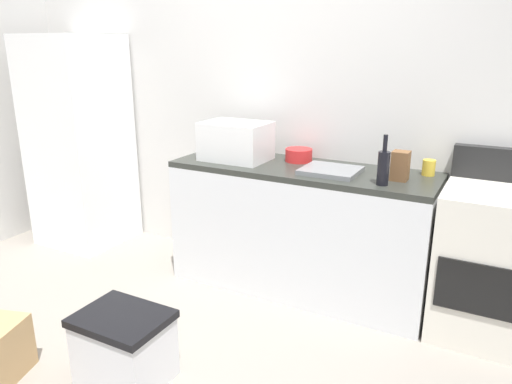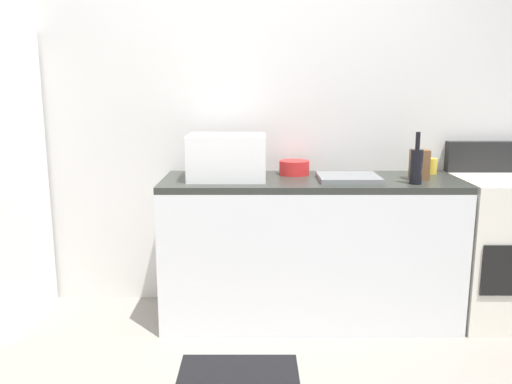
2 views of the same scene
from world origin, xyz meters
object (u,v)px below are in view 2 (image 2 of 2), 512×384
stove_oven (500,246)px  wine_bottle (414,165)px  microwave (225,157)px  coffee_mug (428,166)px  knife_block (417,164)px  mixing_bowl (292,168)px

stove_oven → wine_bottle: (-0.63, -0.18, 0.54)m
microwave → coffee_mug: microwave is taller
microwave → wine_bottle: 1.11m
wine_bottle → coffee_mug: bearing=60.4°
microwave → coffee_mug: bearing=8.6°
stove_oven → coffee_mug: 0.67m
microwave → coffee_mug: size_ratio=4.60×
stove_oven → knife_block: bearing=-176.9°
wine_bottle → knife_block: bearing=66.8°
knife_block → coffee_mug: bearing=56.0°
wine_bottle → coffee_mug: size_ratio=3.00×
stove_oven → mixing_bowl: (-1.31, 0.14, 0.48)m
coffee_mug → wine_bottle: bearing=-119.6°
wine_bottle → mixing_bowl: (-0.68, 0.32, -0.06)m
microwave → knife_block: 1.16m
stove_oven → microwave: bearing=-179.2°
wine_bottle → mixing_bowl: bearing=154.4°
wine_bottle → knife_block: size_ratio=1.67×
mixing_bowl → coffee_mug: bearing=2.1°
knife_block → mixing_bowl: size_ratio=0.95×
wine_bottle → mixing_bowl: 0.75m
coffee_mug → knife_block: 0.25m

